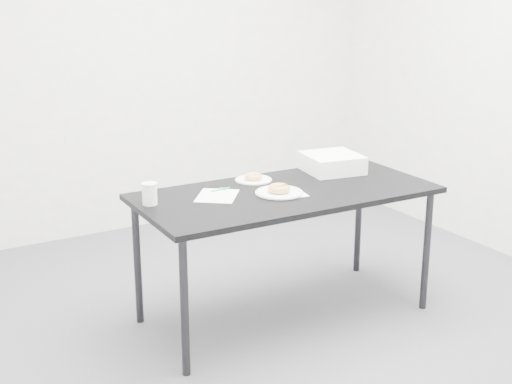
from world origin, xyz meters
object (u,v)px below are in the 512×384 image
pen (221,190)px  plate_far (253,180)px  scorecard (217,196)px  coffee_cup (150,194)px  table (286,200)px  donut_far (253,177)px  donut_near (279,188)px  plate_near (279,193)px  bakery_box (332,163)px

pen → plate_far: bearing=13.7°
scorecard → pen: (0.06, 0.08, 0.01)m
pen → coffee_cup: (-0.43, -0.04, 0.05)m
table → donut_far: donut_far is taller
plate_far → donut_near: bearing=-93.2°
plate_near → donut_near: size_ratio=2.13×
plate_near → coffee_cup: size_ratio=2.26×
table → scorecard: size_ratio=6.45×
plate_near → coffee_cup: coffee_cup is taller
scorecard → donut_near: bearing=14.1°
pen → plate_near: size_ratio=0.46×
donut_far → plate_near: bearing=-93.2°
pen → coffee_cup: coffee_cup is taller
donut_near → bakery_box: (0.52, 0.24, 0.02)m
scorecard → donut_far: (0.32, 0.16, 0.02)m
scorecard → pen: 0.10m
pen → scorecard: bearing=-132.9°
table → bakery_box: 0.51m
scorecard → plate_far: (0.32, 0.16, 0.00)m
donut_far → table: bearing=-79.9°
plate_near → bakery_box: (0.52, 0.24, 0.05)m
table → donut_far: (-0.05, 0.27, 0.08)m
plate_near → pen: bearing=138.3°
scorecard → coffee_cup: (-0.37, 0.04, 0.06)m
coffee_cup → bakery_box: (1.19, 0.06, -0.00)m
scorecard → bakery_box: 0.83m
donut_far → coffee_cup: size_ratio=0.87×
coffee_cup → bakery_box: 1.19m
donut_far → coffee_cup: (-0.69, -0.12, 0.04)m
pen → plate_near: bearing=-46.4°
table → donut_far: size_ratio=16.59×
plate_near → plate_far: (0.02, 0.30, -0.00)m
plate_near → table: bearing=27.8°
table → coffee_cup: size_ratio=14.40×
donut_near → coffee_cup: 0.69m
plate_far → bakery_box: 0.51m
table → plate_far: plate_far is taller
plate_near → bakery_box: 0.58m
plate_far → coffee_cup: 0.70m
scorecard → donut_far: 0.36m
plate_near → plate_far: size_ratio=1.22×
donut_near → plate_far: 0.30m
plate_near → donut_far: bearing=86.8°
pen → bakery_box: bearing=-3.1°
pen → bakery_box: 0.77m
scorecard → bakery_box: (0.83, 0.10, 0.05)m
table → plate_near: bearing=-150.9°
donut_far → coffee_cup: bearing=-169.8°
table → scorecard: scorecard is taller
pen → donut_near: (0.24, -0.22, 0.02)m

